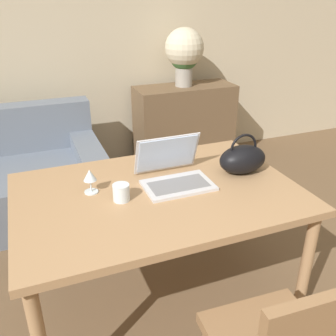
# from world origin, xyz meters

# --- Properties ---
(wall_back) EXTENTS (10.00, 0.06, 2.70)m
(wall_back) POSITION_xyz_m (0.00, 2.90, 1.35)
(wall_back) COLOR beige
(wall_back) RESTS_ON ground_plane
(dining_table) EXTENTS (1.45, 0.98, 0.74)m
(dining_table) POSITION_xyz_m (0.04, 0.85, 0.66)
(dining_table) COLOR #A87F56
(dining_table) RESTS_ON ground_plane
(sideboard) EXTENTS (0.99, 0.40, 0.83)m
(sideboard) POSITION_xyz_m (0.96, 2.57, 0.42)
(sideboard) COLOR brown
(sideboard) RESTS_ON ground_plane
(laptop) EXTENTS (0.36, 0.33, 0.24)m
(laptop) POSITION_xyz_m (0.16, 0.93, 0.80)
(laptop) COLOR silver
(laptop) RESTS_ON dining_table
(drinking_glass) EXTENTS (0.08, 0.08, 0.09)m
(drinking_glass) POSITION_xyz_m (-0.16, 0.82, 0.78)
(drinking_glass) COLOR silver
(drinking_glass) RESTS_ON dining_table
(wine_glass) EXTENTS (0.07, 0.07, 0.13)m
(wine_glass) POSITION_xyz_m (-0.28, 0.96, 0.83)
(wine_glass) COLOR silver
(wine_glass) RESTS_ON dining_table
(handbag) EXTENTS (0.28, 0.18, 0.23)m
(handbag) POSITION_xyz_m (0.57, 0.88, 0.82)
(handbag) COLOR black
(handbag) RESTS_ON dining_table
(flower_vase) EXTENTS (0.37, 0.37, 0.54)m
(flower_vase) POSITION_xyz_m (0.95, 2.59, 1.15)
(flower_vase) COLOR #9E998E
(flower_vase) RESTS_ON sideboard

